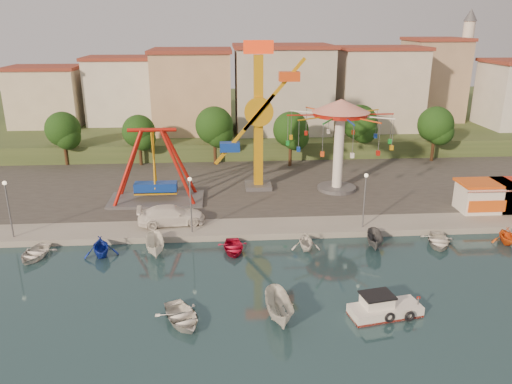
{
  "coord_description": "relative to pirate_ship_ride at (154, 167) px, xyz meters",
  "views": [
    {
      "loc": [
        -5.08,
        -29.61,
        19.02
      ],
      "look_at": [
        -2.01,
        14.0,
        4.0
      ],
      "focal_mm": 35.0,
      "sensor_mm": 36.0,
      "label": 1
    }
  ],
  "objects": [
    {
      "name": "ground",
      "position": [
        12.23,
        -21.63,
        -4.39
      ],
      "size": [
        200.0,
        200.0,
        0.0
      ],
      "primitive_type": "plane",
      "color": "#122D33",
      "rests_on": "ground"
    },
    {
      "name": "quay_deck",
      "position": [
        12.23,
        40.37,
        -4.09
      ],
      "size": [
        200.0,
        100.0,
        0.6
      ],
      "primitive_type": "cube",
      "color": "#9E998E",
      "rests_on": "ground"
    },
    {
      "name": "asphalt_pad",
      "position": [
        12.23,
        8.37,
        -3.79
      ],
      "size": [
        90.0,
        28.0,
        0.01
      ],
      "primitive_type": "cube",
      "color": "#4C4944",
      "rests_on": "quay_deck"
    },
    {
      "name": "hill_terrace",
      "position": [
        12.23,
        45.37,
        -2.89
      ],
      "size": [
        200.0,
        60.0,
        3.0
      ],
      "primitive_type": "cube",
      "color": "#384C26",
      "rests_on": "ground"
    },
    {
      "name": "pirate_ship_ride",
      "position": [
        0.0,
        0.0,
        0.0
      ],
      "size": [
        10.0,
        5.0,
        8.0
      ],
      "color": "#59595E",
      "rests_on": "quay_deck"
    },
    {
      "name": "kamikaze_tower",
      "position": [
        11.63,
        3.51,
        4.09
      ],
      "size": [
        6.76,
        3.1,
        16.5
      ],
      "color": "#59595E",
      "rests_on": "quay_deck"
    },
    {
      "name": "wave_swinger",
      "position": [
        20.24,
        2.43,
        3.8
      ],
      "size": [
        11.6,
        11.6,
        10.4
      ],
      "color": "#59595E",
      "rests_on": "quay_deck"
    },
    {
      "name": "booth_left",
      "position": [
        33.69,
        -5.15,
        -2.23
      ],
      "size": [
        5.4,
        3.78,
        3.08
      ],
      "color": "white",
      "rests_on": "quay_deck"
    },
    {
      "name": "lamp_post_0",
      "position": [
        -11.77,
        -8.63,
        -1.29
      ],
      "size": [
        0.14,
        0.14,
        5.0
      ],
      "primitive_type": "cylinder",
      "color": "#59595E",
      "rests_on": "quay_deck"
    },
    {
      "name": "lamp_post_1",
      "position": [
        4.23,
        -8.63,
        -1.29
      ],
      "size": [
        0.14,
        0.14,
        5.0
      ],
      "primitive_type": "cylinder",
      "color": "#59595E",
      "rests_on": "quay_deck"
    },
    {
      "name": "lamp_post_2",
      "position": [
        20.23,
        -8.63,
        -1.29
      ],
      "size": [
        0.14,
        0.14,
        5.0
      ],
      "primitive_type": "cylinder",
      "color": "#59595E",
      "rests_on": "quay_deck"
    },
    {
      "name": "tree_0",
      "position": [
        -13.77,
        15.35,
        1.08
      ],
      "size": [
        4.6,
        4.6,
        7.19
      ],
      "color": "#382314",
      "rests_on": "quay_deck"
    },
    {
      "name": "tree_1",
      "position": [
        -3.77,
        14.61,
        0.81
      ],
      "size": [
        4.35,
        4.35,
        6.8
      ],
      "color": "#382314",
      "rests_on": "quay_deck"
    },
    {
      "name": "tree_2",
      "position": [
        6.23,
        14.18,
        1.52
      ],
      "size": [
        5.02,
        5.02,
        7.85
      ],
      "color": "#382314",
      "rests_on": "quay_deck"
    },
    {
      "name": "tree_3",
      "position": [
        16.23,
        12.73,
        1.16
      ],
      "size": [
        4.68,
        4.68,
        7.32
      ],
      "color": "#382314",
      "rests_on": "quay_deck"
    },
    {
      "name": "tree_4",
      "position": [
        26.23,
        15.72,
        1.35
      ],
      "size": [
        4.86,
        4.86,
        7.6
      ],
      "color": "#382314",
      "rests_on": "quay_deck"
    },
    {
      "name": "tree_5",
      "position": [
        36.23,
        13.91,
        1.31
      ],
      "size": [
        4.83,
        4.83,
        7.54
      ],
      "color": "#382314",
      "rests_on": "quay_deck"
    },
    {
      "name": "building_0",
      "position": [
        -21.14,
        24.43,
        4.54
      ],
      "size": [
        9.26,
        9.53,
        11.87
      ],
      "primitive_type": "cube",
      "color": "beige",
      "rests_on": "hill_terrace"
    },
    {
      "name": "building_1",
      "position": [
        -9.1,
        29.75,
        2.92
      ],
      "size": [
        12.33,
        9.01,
        8.63
      ],
      "primitive_type": "cube",
      "color": "silver",
      "rests_on": "hill_terrace"
    },
    {
      "name": "building_2",
      "position": [
        4.05,
        30.33,
        4.22
      ],
      "size": [
        11.95,
        9.28,
        11.23
      ],
      "primitive_type": "cube",
      "color": "tan",
      "rests_on": "hill_terrace"
    },
    {
      "name": "building_3",
      "position": [
        17.84,
        27.17,
        3.2
      ],
      "size": [
        12.59,
        10.5,
        9.2
      ],
      "primitive_type": "cube",
      "color": "beige",
      "rests_on": "hill_terrace"
    },
    {
      "name": "building_4",
      "position": [
        31.3,
        30.57,
        3.22
      ],
      "size": [
        10.75,
        9.23,
        9.24
      ],
      "primitive_type": "cube",
      "color": "beige",
      "rests_on": "hill_terrace"
    },
    {
      "name": "building_5",
      "position": [
        44.6,
        28.7,
        4.21
      ],
      "size": [
        12.77,
        10.96,
        11.21
      ],
      "primitive_type": "cube",
      "color": "tan",
      "rests_on": "hill_terrace"
    },
    {
      "name": "minaret",
      "position": [
        48.23,
        32.37,
        8.15
      ],
      "size": [
        2.8,
        2.8,
        18.0
      ],
      "color": "silver",
      "rests_on": "hill_terrace"
    },
    {
      "name": "cabin_motorboat",
      "position": [
        17.86,
        -22.47,
        -3.94
      ],
      "size": [
        5.13,
        2.72,
        1.72
      ],
      "rotation": [
        0.0,
        0.0,
        0.19
      ],
      "color": "white",
      "rests_on": "ground"
    },
    {
      "name": "rowboat_a",
      "position": [
        4.24,
        -22.38,
        -3.97
      ],
      "size": [
        4.35,
        4.95,
        0.85
      ],
      "primitive_type": "imported",
      "rotation": [
        0.0,
        0.0,
        0.42
      ],
      "color": "white",
      "rests_on": "ground"
    },
    {
      "name": "skiff",
      "position": [
        10.74,
        -22.52,
        -3.53
      ],
      "size": [
        1.98,
        4.59,
        1.73
      ],
      "primitive_type": "imported",
      "rotation": [
        0.0,
        0.0,
        0.07
      ],
      "color": "silver",
      "rests_on": "ground"
    },
    {
      "name": "van",
      "position": [
        2.2,
        -6.62,
        -2.88
      ],
      "size": [
        6.59,
        3.37,
        1.83
      ],
      "primitive_type": "imported",
      "rotation": [
        0.0,
        0.0,
        1.7
      ],
      "color": "white",
      "rests_on": "quay_deck"
    },
    {
      "name": "moored_boat_0",
      "position": [
        -8.9,
        -11.83,
        -3.99
      ],
      "size": [
        3.33,
        4.26,
        0.8
      ],
      "primitive_type": "imported",
      "rotation": [
        0.0,
        0.0,
        -0.15
      ],
      "color": "white",
      "rests_on": "ground"
    },
    {
      "name": "moored_boat_1",
      "position": [
        -3.34,
        -11.83,
        -3.52
      ],
      "size": [
        3.64,
        3.95,
        1.74
      ],
      "primitive_type": "imported",
      "rotation": [
        0.0,
        0.0,
        0.27
      ],
      "color": "#132AA7",
      "rests_on": "ground"
    },
    {
      "name": "moored_boat_2",
      "position": [
        1.27,
        -11.83,
        -3.59
      ],
      "size": [
        2.18,
        4.35,
        1.61
      ],
      "primitive_type": "imported",
      "rotation": [
        0.0,
        0.0,
        0.15
      ],
      "color": "white",
      "rests_on": "ground"
    },
    {
      "name": "moored_boat_3",
      "position": [
        7.93,
        -11.83,
        -4.01
      ],
      "size": [
        2.74,
        3.75,
        0.76
      ],
      "primitive_type": "imported",
      "rotation": [
        0.0,
        0.0,
        0.03
      ],
      "color": "#B70E2F",
      "rests_on": "ground"
    },
    {
      "name": "moored_boat_4",
      "position": [
        14.3,
        -11.83,
        -3.62
      ],
      "size": [
        2.58,
        2.97,
        1.54
      ],
      "primitive_type": "imported",
      "rotation": [
        0.0,
        0.0,
        -0.02
      ],
      "color": "white",
      "rests_on": "ground"
    },
    {
      "name": "moored_boat_5",
      "position": [
        20.48,
        -11.83,
        -3.7
      ],
      "size": [
        2.06,
        3.8,
        1.39
      ],
      "primitive_type": "imported",
      "rotation": [
        0.0,
        0.0,
        -0.21
      ],
      "color": "#4F5053",
      "rests_on": "ground"
    },
    {
      "name": "moored_boat_6",
      "position": [
        26.26,
        -11.83,
        -3.98
      ],
      "size": [
        3.92,
        4.66,
        0.83
      ],
      "primitive_type": "imported",
      "rotation": [
        0.0,
        0.0,
        -0.31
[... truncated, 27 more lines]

